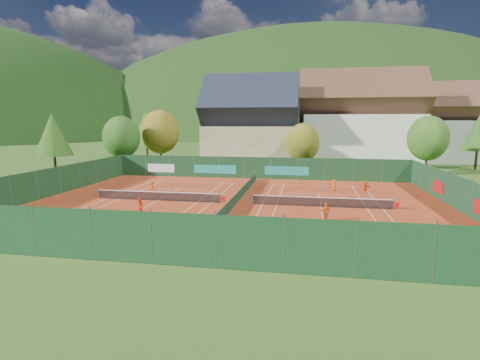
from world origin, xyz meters
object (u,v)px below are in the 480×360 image
object	(u,v)px
hotel_block_b	(429,128)
player_right_near	(326,212)
ball_hopper	(407,245)
player_left_near	(98,214)
hotel_block_a	(360,124)
player_right_far_a	(334,185)
chalet	(251,128)
player_left_far	(152,188)
player_left_mid	(140,207)
player_right_far_b	(365,187)

from	to	relation	value
hotel_block_b	player_right_near	world-z (taller)	hotel_block_b
ball_hopper	player_left_near	xyz separation A→B (m)	(-22.09, 3.50, 0.05)
ball_hopper	player_left_near	distance (m)	22.37
hotel_block_a	player_right_near	xyz separation A→B (m)	(-7.88, -41.29, -6.62)
player_right_near	hotel_block_a	bearing A→B (deg)	50.75
hotel_block_b	player_left_near	xyz separation A→B (m)	(-39.51, -52.40, -6.01)
player_left_near	player_right_far_a	bearing A→B (deg)	40.99
chalet	hotel_block_b	world-z (taller)	chalet
player_left_far	player_right_near	size ratio (longest dim) A/B	1.02
hotel_block_a	player_right_near	world-z (taller)	hotel_block_a
player_left_mid	player_left_near	bearing A→B (deg)	-105.55
hotel_block_a	hotel_block_b	bearing A→B (deg)	29.74
ball_hopper	player_left_mid	bearing A→B (deg)	162.94
ball_hopper	player_left_near	size ratio (longest dim) A/B	0.66
player_left_near	player_right_far_a	xyz separation A→B (m)	(19.24, 16.82, 0.05)
chalet	player_left_mid	world-z (taller)	chalet
player_right_far_a	player_right_far_b	bearing A→B (deg)	135.11
player_left_far	player_right_far_a	world-z (taller)	player_left_far
chalet	hotel_block_a	distance (m)	19.94
player_left_mid	player_right_far_a	distance (m)	22.13
hotel_block_b	player_right_far_a	bearing A→B (deg)	-119.67
ball_hopper	player_left_far	bearing A→B (deg)	147.18
player_left_near	player_right_near	bearing A→B (deg)	9.82
ball_hopper	player_right_far_a	xyz separation A→B (m)	(-2.86, 20.32, 0.10)
player_left_near	ball_hopper	bearing A→B (deg)	-9.17
hotel_block_b	player_right_near	bearing A→B (deg)	-113.93
chalet	player_left_mid	size ratio (longest dim) A/B	11.02
player_left_mid	player_right_far_b	size ratio (longest dim) A/B	1.05
player_left_near	player_right_far_b	size ratio (longest dim) A/B	0.87
player_right_far_a	player_right_near	bearing A→B (deg)	55.31
player_left_near	player_right_near	size ratio (longest dim) A/B	0.79
hotel_block_b	player_left_far	xyz separation A→B (m)	(-39.60, -41.59, -5.84)
hotel_block_a	player_left_mid	xyz separation A→B (m)	(-23.20, -41.82, -6.65)
hotel_block_a	hotel_block_b	size ratio (longest dim) A/B	1.25
chalet	player_left_mid	bearing A→B (deg)	-96.69
player_left_near	player_right_near	world-z (taller)	player_right_near
player_right_near	player_left_far	bearing A→B (deg)	128.06
player_left_near	player_left_mid	xyz separation A→B (m)	(2.31, 2.58, 0.13)
player_left_mid	player_left_far	distance (m)	8.58
hotel_block_a	ball_hopper	xyz separation A→B (m)	(-3.42, -47.90, -6.83)
ball_hopper	player_right_near	world-z (taller)	player_right_near
player_right_far_b	ball_hopper	bearing A→B (deg)	74.41
player_right_far_b	player_left_near	bearing A→B (deg)	20.75
player_right_near	player_right_far_b	bearing A→B (deg)	40.62
chalet	player_left_near	world-z (taller)	chalet
chalet	ball_hopper	world-z (taller)	chalet
player_right_near	player_right_far_a	world-z (taller)	player_right_near
chalet	player_right_near	xyz separation A→B (m)	(11.12, -35.29, -5.86)
player_right_near	player_right_far_a	size ratio (longest dim) A/B	1.16
hotel_block_a	ball_hopper	distance (m)	48.50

